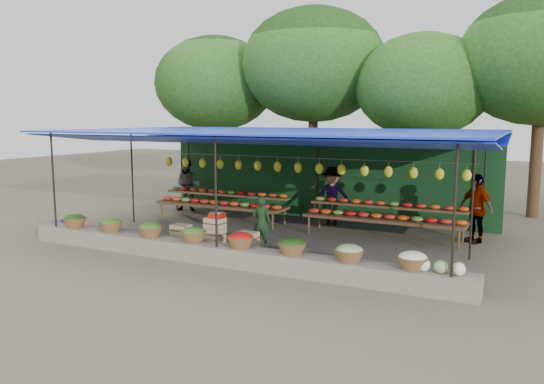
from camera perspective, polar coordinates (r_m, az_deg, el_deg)
The scene contains 16 objects.
ground at distance 13.98m, azimuth 0.45°, elevation -4.96°, with size 60.00×60.00×0.00m, color brown.
stone_curb at distance 11.60m, azimuth -5.56°, elevation -6.70°, with size 10.60×0.55×0.40m, color #6F6558.
stall_canopy at distance 13.68m, azimuth 0.57°, elevation 6.11°, with size 10.80×6.60×2.82m.
produce_baskets at distance 11.56m, azimuth -6.00°, elevation -4.90°, with size 8.98×0.58×0.34m.
netting_backdrop at distance 16.62m, azimuth 5.22°, elevation 1.46°, with size 10.60×0.06×2.50m, color #17431C.
tree_row at distance 19.20m, azimuth 10.06°, elevation 12.57°, with size 16.51×5.50×7.12m.
fruit_table_left at distance 16.22m, azimuth -5.38°, elevation -1.00°, with size 4.21×0.95×0.93m.
fruit_table_right at distance 14.26m, azimuth 11.98°, elevation -2.39°, with size 4.21×0.95×0.93m.
crate_counter at distance 12.82m, azimuth -6.25°, elevation -4.78°, with size 2.37×0.37×0.77m.
weighing_scale at distance 12.66m, azimuth -5.93°, elevation -2.40°, with size 0.35×0.35×0.38m.
vendor_seated at distance 12.69m, azimuth -1.13°, elevation -3.31°, with size 0.47×0.31×1.29m, color #163217.
customer_left at distance 18.04m, azimuth -9.05°, elevation 0.71°, with size 0.85×0.66×1.75m, color slate.
customer_mid at distance 15.65m, azimuth 6.49°, elevation -0.43°, with size 1.10×0.63×1.70m, color slate.
customer_right at distance 14.29m, azimuth 21.08°, elevation -1.64°, with size 1.03×0.43×1.75m, color slate.
blue_crate_front at distance 15.92m, azimuth -20.87°, elevation -3.33°, with size 0.50×0.36×0.30m, color navy.
blue_crate_back at distance 15.93m, azimuth -21.65°, elevation -3.42°, with size 0.45×0.32×0.27m, color navy.
Camera 1 is at (5.97, -12.25, 3.14)m, focal length 35.00 mm.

